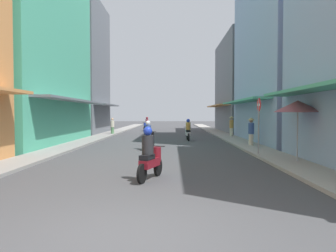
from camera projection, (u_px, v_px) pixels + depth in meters
ground_plane at (164, 137)px, 28.20m from camera, size 118.09×118.09×0.00m
sidewalk_left at (102, 136)px, 28.27m from camera, size 1.57×61.68×0.12m
sidewalk_right at (226, 136)px, 28.13m from camera, size 1.57×61.68×0.12m
building_left_mid at (19, 40)px, 21.14m from camera, size 7.05×12.51×13.29m
building_left_far at (71, 69)px, 32.01m from camera, size 7.05×8.19×12.51m
building_right_mid at (295, 22)px, 22.50m from camera, size 7.05×11.76×16.27m
building_right_far at (250, 86)px, 35.40m from camera, size 7.05×12.00×9.85m
motorbike_black at (149, 137)px, 18.22m from camera, size 0.65×1.78×1.58m
motorbike_blue at (146, 125)px, 38.09m from camera, size 0.67×1.77×1.58m
motorbike_white at (188, 131)px, 24.30m from camera, size 0.55×1.81×1.58m
motorbike_maroon at (150, 156)px, 9.82m from camera, size 0.75×1.74×1.58m
pedestrian_far at (112, 126)px, 30.57m from camera, size 0.34×0.34×1.57m
pedestrian_foreground at (231, 125)px, 27.10m from camera, size 0.44×0.44×1.76m
pedestrian_crossing at (251, 130)px, 19.49m from camera, size 0.44×0.44×1.73m
vendor_umbrella at (298, 106)px, 12.80m from camera, size 1.84×1.84×2.46m
street_sign_no_entry at (259, 119)px, 14.93m from camera, size 0.07×0.60×2.65m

